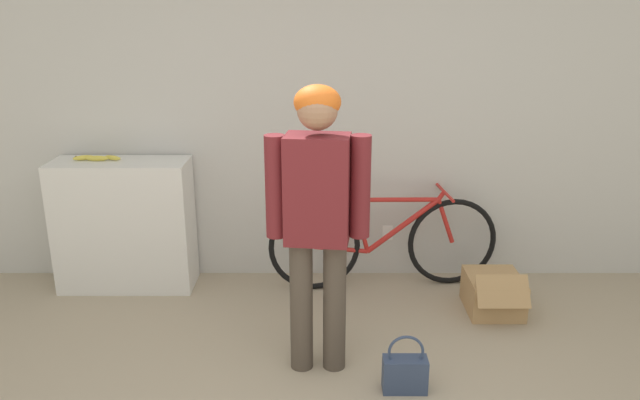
{
  "coord_description": "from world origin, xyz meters",
  "views": [
    {
      "loc": [
        0.01,
        -2.22,
        2.12
      ],
      "look_at": [
        0.0,
        1.06,
        1.06
      ],
      "focal_mm": 35.0,
      "sensor_mm": 36.0,
      "label": 1
    }
  ],
  "objects": [
    {
      "name": "bicycle",
      "position": [
        0.5,
        2.17,
        0.37
      ],
      "size": [
        1.74,
        0.46,
        0.76
      ],
      "rotation": [
        0.0,
        0.0,
        0.1
      ],
      "color": "black",
      "rests_on": "ground_plane"
    },
    {
      "name": "wall_back",
      "position": [
        0.0,
        2.43,
        1.3
      ],
      "size": [
        8.0,
        0.07,
        2.6
      ],
      "color": "silver",
      "rests_on": "ground_plane"
    },
    {
      "name": "banana",
      "position": [
        -1.62,
        2.21,
        1.01
      ],
      "size": [
        0.36,
        0.1,
        0.04
      ],
      "color": "#EAD64C",
      "rests_on": "side_shelf"
    },
    {
      "name": "person",
      "position": [
        0.0,
        1.06,
        1.03
      ],
      "size": [
        0.58,
        0.28,
        1.69
      ],
      "rotation": [
        0.0,
        0.0,
        -0.12
      ],
      "color": "#4C4238",
      "rests_on": "ground_plane"
    },
    {
      "name": "side_shelf",
      "position": [
        -1.46,
        2.19,
        0.49
      ],
      "size": [
        1.0,
        0.39,
        0.99
      ],
      "color": "white",
      "rests_on": "ground_plane"
    },
    {
      "name": "cardboard_box",
      "position": [
        1.24,
        1.77,
        0.13
      ],
      "size": [
        0.37,
        0.5,
        0.34
      ],
      "color": "tan",
      "rests_on": "ground_plane"
    },
    {
      "name": "handbag",
      "position": [
        0.49,
        0.82,
        0.12
      ],
      "size": [
        0.25,
        0.11,
        0.35
      ],
      "color": "#334260",
      "rests_on": "ground_plane"
    }
  ]
}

